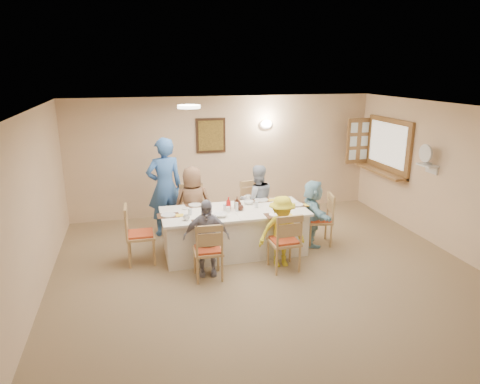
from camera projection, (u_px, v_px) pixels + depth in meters
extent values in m
plane|color=#9A7E56|center=(277.00, 286.00, 6.21)|extent=(7.00, 7.00, 0.00)
plane|color=beige|center=(225.00, 156.00, 9.12)|extent=(6.50, 0.00, 6.50)
plane|color=beige|center=(471.00, 376.00, 2.61)|extent=(6.50, 0.00, 6.50)
plane|color=beige|center=(21.00, 226.00, 5.09)|extent=(0.00, 7.00, 7.00)
plane|color=beige|center=(477.00, 189.00, 6.63)|extent=(0.00, 7.00, 7.00)
plane|color=white|center=(282.00, 113.00, 5.51)|extent=(7.00, 7.00, 0.00)
cube|color=#382113|center=(211.00, 135.00, 8.89)|extent=(0.62, 0.04, 0.72)
cube|color=black|center=(211.00, 136.00, 8.87)|extent=(0.52, 0.02, 0.62)
ellipsoid|color=white|center=(266.00, 124.00, 9.09)|extent=(0.26, 0.09, 0.18)
cylinder|color=white|center=(189.00, 107.00, 6.68)|extent=(0.36, 0.36, 0.05)
cube|color=olive|center=(388.00, 146.00, 8.79)|extent=(0.06, 1.50, 1.15)
cube|color=olive|center=(381.00, 172.00, 8.90)|extent=(0.30, 1.50, 0.05)
cube|color=olive|center=(358.00, 141.00, 9.43)|extent=(0.55, 0.04, 1.00)
cube|color=white|center=(427.00, 165.00, 7.54)|extent=(0.22, 0.36, 0.03)
cube|color=white|center=(234.00, 231.00, 7.26)|extent=(2.43, 1.03, 0.76)
imported|color=brown|center=(193.00, 204.00, 7.66)|extent=(0.71, 0.49, 1.39)
imported|color=#979FAD|center=(257.00, 201.00, 7.95)|extent=(0.69, 0.55, 1.35)
imported|color=#918E9E|center=(206.00, 238.00, 6.43)|extent=(0.79, 0.50, 1.20)
imported|color=yellow|center=(282.00, 232.00, 6.72)|extent=(0.77, 0.47, 1.16)
imported|color=#91C6D7|center=(312.00, 213.00, 7.54)|extent=(1.18, 0.58, 1.19)
imported|color=#3766B0|center=(165.00, 187.00, 7.93)|extent=(0.85, 0.70, 1.86)
cube|color=#472B19|center=(203.00, 222.00, 6.62)|extent=(0.34, 0.25, 0.01)
cylinder|color=white|center=(203.00, 221.00, 6.62)|extent=(0.25, 0.25, 0.02)
cube|color=yellow|center=(215.00, 221.00, 6.62)|extent=(0.14, 0.14, 0.01)
cube|color=#472B19|center=(276.00, 215.00, 6.91)|extent=(0.37, 0.27, 0.01)
cylinder|color=white|center=(276.00, 215.00, 6.90)|extent=(0.24, 0.24, 0.02)
cube|color=yellow|center=(288.00, 215.00, 6.90)|extent=(0.14, 0.14, 0.01)
cube|color=#472B19|center=(195.00, 205.00, 7.40)|extent=(0.33, 0.25, 0.01)
cylinder|color=white|center=(195.00, 205.00, 7.40)|extent=(0.22, 0.22, 0.01)
cube|color=yellow|center=(206.00, 205.00, 7.40)|extent=(0.13, 0.13, 0.01)
cube|color=#472B19|center=(261.00, 200.00, 7.69)|extent=(0.34, 0.25, 0.01)
cylinder|color=white|center=(261.00, 200.00, 7.69)|extent=(0.25, 0.25, 0.02)
cube|color=yellow|center=(272.00, 200.00, 7.68)|extent=(0.13, 0.13, 0.01)
cube|color=#472B19|center=(168.00, 216.00, 6.89)|extent=(0.35, 0.26, 0.01)
cylinder|color=white|center=(168.00, 215.00, 6.89)|extent=(0.24, 0.24, 0.01)
cube|color=yellow|center=(180.00, 215.00, 6.89)|extent=(0.13, 0.13, 0.01)
cube|color=#472B19|center=(297.00, 205.00, 7.42)|extent=(0.33, 0.25, 0.01)
cylinder|color=white|center=(297.00, 204.00, 7.42)|extent=(0.22, 0.22, 0.01)
cube|color=yellow|center=(308.00, 205.00, 7.42)|extent=(0.14, 0.14, 0.01)
imported|color=white|center=(187.00, 218.00, 6.68)|extent=(0.13, 0.13, 0.09)
imported|color=white|center=(248.00, 197.00, 7.72)|extent=(0.10, 0.10, 0.09)
imported|color=white|center=(221.00, 215.00, 6.85)|extent=(0.27, 0.27, 0.05)
imported|color=white|center=(249.00, 202.00, 7.48)|extent=(0.21, 0.21, 0.06)
imported|color=red|center=(228.00, 204.00, 7.12)|extent=(0.16, 0.16, 0.23)
imported|color=#3F1C10|center=(237.00, 203.00, 7.22)|extent=(0.12, 0.12, 0.21)
imported|color=#3F1C10|center=(240.00, 206.00, 7.14)|extent=(0.18, 0.18, 0.14)
cylinder|color=silver|center=(225.00, 207.00, 7.15)|extent=(0.06, 0.06, 0.10)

